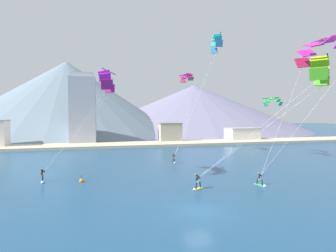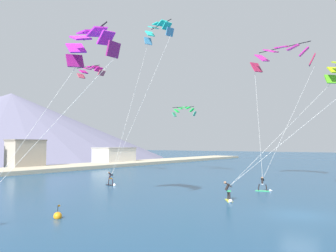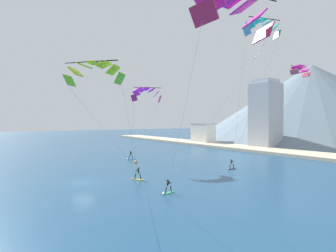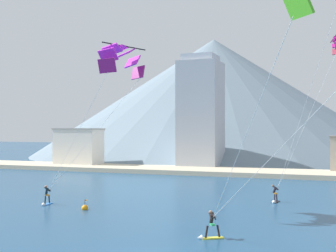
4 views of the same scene
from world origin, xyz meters
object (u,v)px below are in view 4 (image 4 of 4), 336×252
at_px(kitesurfer_near_lead, 209,229).
at_px(kitesurfer_far_left, 275,197).
at_px(kitesurfer_near_trail, 46,199).
at_px(parafoil_kite_near_trail, 120,59).
at_px(race_marker_buoy, 85,208).

distance_m(kitesurfer_near_lead, kitesurfer_far_left, 16.50).
height_order(kitesurfer_near_trail, kitesurfer_far_left, kitesurfer_near_trail).
relative_size(parafoil_kite_near_trail, race_marker_buoy, 12.42).
distance_m(kitesurfer_near_lead, parafoil_kite_near_trail, 17.27).
bearing_deg(kitesurfer_near_lead, kitesurfer_far_left, 83.94).
xyz_separation_m(kitesurfer_far_left, race_marker_buoy, (-14.65, -9.99, -0.35)).
height_order(kitesurfer_near_lead, race_marker_buoy, kitesurfer_near_lead).
bearing_deg(parafoil_kite_near_trail, race_marker_buoy, -168.83).
distance_m(kitesurfer_far_left, parafoil_kite_near_trail, 19.38).
bearing_deg(race_marker_buoy, parafoil_kite_near_trail, 11.17).
bearing_deg(kitesurfer_near_trail, race_marker_buoy, -12.78).
bearing_deg(kitesurfer_near_trail, parafoil_kite_near_trail, -3.40).
xyz_separation_m(kitesurfer_near_trail, parafoil_kite_near_trail, (7.84, -0.47, 12.36)).
bearing_deg(race_marker_buoy, kitesurfer_far_left, 34.30).
bearing_deg(kitesurfer_far_left, race_marker_buoy, -145.70).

